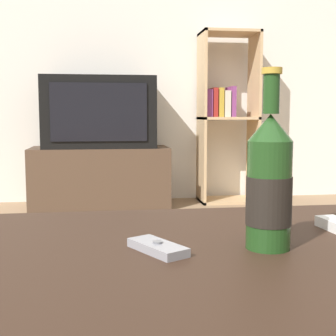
{
  "coord_description": "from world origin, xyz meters",
  "views": [
    {
      "loc": [
        -0.11,
        -0.7,
        0.67
      ],
      "look_at": [
        0.03,
        0.31,
        0.55
      ],
      "focal_mm": 50.0,
      "sensor_mm": 36.0,
      "label": 1
    }
  ],
  "objects_px": {
    "bookshelf": "(225,114)",
    "tv_stand": "(100,177)",
    "cell_phone": "(158,247)",
    "beer_bottle": "(269,184)",
    "television": "(99,112)"
  },
  "relations": [
    {
      "from": "bookshelf",
      "to": "beer_bottle",
      "type": "height_order",
      "value": "bookshelf"
    },
    {
      "from": "tv_stand",
      "to": "television",
      "type": "relative_size",
      "value": 1.25
    },
    {
      "from": "beer_bottle",
      "to": "cell_phone",
      "type": "height_order",
      "value": "beer_bottle"
    },
    {
      "from": "tv_stand",
      "to": "cell_phone",
      "type": "xyz_separation_m",
      "value": [
        0.11,
        -2.72,
        0.24
      ]
    },
    {
      "from": "bookshelf",
      "to": "beer_bottle",
      "type": "relative_size",
      "value": 4.47
    },
    {
      "from": "television",
      "to": "beer_bottle",
      "type": "xyz_separation_m",
      "value": [
        0.29,
        -2.72,
        -0.13
      ]
    },
    {
      "from": "tv_stand",
      "to": "bookshelf",
      "type": "relative_size",
      "value": 0.77
    },
    {
      "from": "tv_stand",
      "to": "bookshelf",
      "type": "height_order",
      "value": "bookshelf"
    },
    {
      "from": "bookshelf",
      "to": "tv_stand",
      "type": "bearing_deg",
      "value": -175.43
    },
    {
      "from": "television",
      "to": "cell_phone",
      "type": "bearing_deg",
      "value": -87.61
    },
    {
      "from": "television",
      "to": "bookshelf",
      "type": "height_order",
      "value": "bookshelf"
    },
    {
      "from": "beer_bottle",
      "to": "cell_phone",
      "type": "distance_m",
      "value": 0.21
    },
    {
      "from": "tv_stand",
      "to": "cell_phone",
      "type": "distance_m",
      "value": 2.73
    },
    {
      "from": "tv_stand",
      "to": "cell_phone",
      "type": "height_order",
      "value": "cell_phone"
    },
    {
      "from": "television",
      "to": "tv_stand",
      "type": "bearing_deg",
      "value": 90.0
    }
  ]
}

